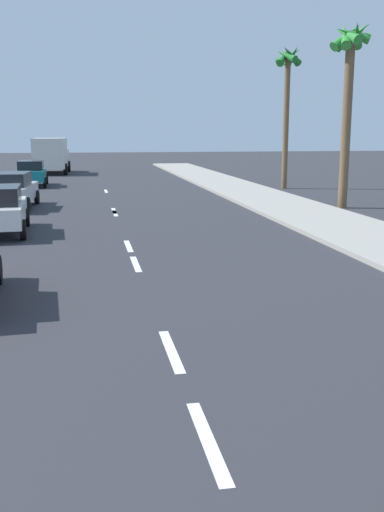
{
  "coord_description": "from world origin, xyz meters",
  "views": [
    {
      "loc": [
        -1.23,
        2.17,
        3.29
      ],
      "look_at": [
        0.64,
        12.33,
        1.1
      ],
      "focal_mm": 41.22,
      "sensor_mm": 36.0,
      "label": 1
    }
  ],
  "objects_px": {
    "palm_tree_far": "(350,65)",
    "palm_tree_distant": "(287,79)",
    "parked_car_teal": "(31,173)",
    "parked_car_silver": "(10,189)",
    "delivery_truck": "(51,155)"
  },
  "relations": [
    {
      "from": "palm_tree_far",
      "to": "palm_tree_distant",
      "type": "height_order",
      "value": "palm_tree_distant"
    },
    {
      "from": "parked_car_silver",
      "to": "palm_tree_far",
      "type": "relative_size",
      "value": 0.56
    },
    {
      "from": "parked_car_teal",
      "to": "parked_car_silver",
      "type": "bearing_deg",
      "value": -91.12
    },
    {
      "from": "parked_car_teal",
      "to": "palm_tree_distant",
      "type": "relative_size",
      "value": 0.48
    },
    {
      "from": "delivery_truck",
      "to": "parked_car_teal",
      "type": "bearing_deg",
      "value": -91.1
    },
    {
      "from": "parked_car_silver",
      "to": "palm_tree_distant",
      "type": "distance_m",
      "value": 17.15
    },
    {
      "from": "parked_car_teal",
      "to": "delivery_truck",
      "type": "bearing_deg",
      "value": 85.8
    },
    {
      "from": "delivery_truck",
      "to": "palm_tree_far",
      "type": "distance_m",
      "value": 28.49
    },
    {
      "from": "parked_car_teal",
      "to": "palm_tree_far",
      "type": "bearing_deg",
      "value": -43.71
    },
    {
      "from": "parked_car_silver",
      "to": "delivery_truck",
      "type": "distance_m",
      "value": 22.2
    },
    {
      "from": "palm_tree_distant",
      "to": "parked_car_silver",
      "type": "bearing_deg",
      "value": -155.69
    },
    {
      "from": "delivery_truck",
      "to": "palm_tree_far",
      "type": "height_order",
      "value": "palm_tree_far"
    },
    {
      "from": "parked_car_silver",
      "to": "palm_tree_far",
      "type": "bearing_deg",
      "value": -6.18
    },
    {
      "from": "delivery_truck",
      "to": "palm_tree_distant",
      "type": "distance_m",
      "value": 21.49
    },
    {
      "from": "delivery_truck",
      "to": "palm_tree_far",
      "type": "relative_size",
      "value": 0.79
    }
  ]
}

